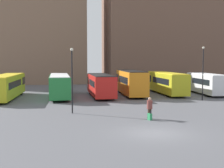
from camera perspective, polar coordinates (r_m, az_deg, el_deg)
ground_plane at (r=20.82m, az=7.85°, el=-8.90°), size 160.00×160.00×0.00m
building_block_left at (r=68.61m, az=-17.33°, el=9.13°), size 29.28×12.76×21.33m
bus_0 at (r=41.00m, az=-18.69°, el=-0.27°), size 2.71×12.51×2.93m
bus_1 at (r=40.94m, az=-9.57°, el=-0.13°), size 2.98×12.27×2.88m
bus_2 at (r=40.66m, az=-2.09°, el=-0.11°), size 2.95×10.15×2.90m
bus_3 at (r=42.43m, az=3.49°, el=0.40°), size 2.53×10.37×3.35m
bus_4 at (r=44.62m, az=9.90°, el=0.32°), size 2.69×11.37×3.01m
bus_5 at (r=45.45m, az=16.85°, el=0.16°), size 2.75×9.58×2.87m
traveler at (r=25.54m, az=6.90°, el=-4.02°), size 0.57×0.57×1.77m
suitcase at (r=25.15m, az=6.93°, el=-5.94°), size 0.32×0.45×0.78m
lamp_post_0 at (r=27.99m, az=-7.33°, el=1.61°), size 0.28×0.28×5.84m
lamp_post_1 at (r=38.36m, az=16.30°, el=2.61°), size 0.28×0.28×6.36m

